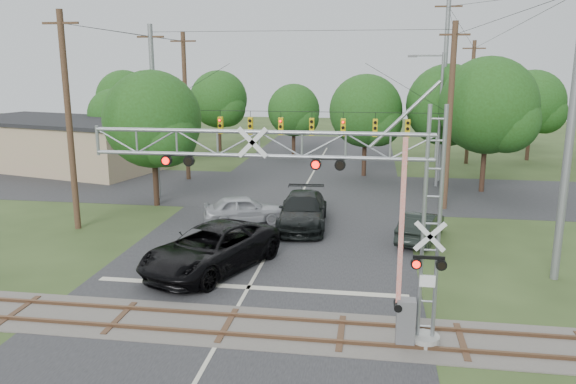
# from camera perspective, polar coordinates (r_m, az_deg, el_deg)

# --- Properties ---
(ground) EXTENTS (160.00, 160.00, 0.00)m
(ground) POSITION_cam_1_polar(r_m,az_deg,el_deg) (18.71, -7.82, -16.06)
(ground) COLOR #2D3D1C
(ground) RESTS_ON ground
(road_main) EXTENTS (14.00, 90.00, 0.02)m
(road_main) POSITION_cam_1_polar(r_m,az_deg,el_deg) (27.62, -2.00, -6.13)
(road_main) COLOR #242426
(road_main) RESTS_ON ground
(road_cross) EXTENTS (90.00, 12.00, 0.02)m
(road_cross) POSITION_cam_1_polar(r_m,az_deg,el_deg) (40.96, 1.58, 0.21)
(road_cross) COLOR #242426
(road_cross) RESTS_ON ground
(railroad_track) EXTENTS (90.00, 3.20, 0.17)m
(railroad_track) POSITION_cam_1_polar(r_m,az_deg,el_deg) (20.40, -6.21, -13.32)
(railroad_track) COLOR #554D49
(railroad_track) RESTS_ON ground
(crossing_gantry) EXTENTS (11.52, 1.00, 7.85)m
(crossing_gantry) POSITION_cam_1_polar(r_m,az_deg,el_deg) (17.85, 3.68, -0.66)
(crossing_gantry) COLOR gray
(crossing_gantry) RESTS_ON ground
(traffic_signal_span) EXTENTS (19.34, 0.36, 11.50)m
(traffic_signal_span) POSITION_cam_1_polar(r_m,az_deg,el_deg) (36.04, 2.21, 7.46)
(traffic_signal_span) COLOR gray
(traffic_signal_span) RESTS_ON ground
(pickup_black) EXTENTS (5.88, 7.90, 2.00)m
(pickup_black) POSITION_cam_1_polar(r_m,az_deg,el_deg) (25.31, -7.81, -5.70)
(pickup_black) COLOR black
(pickup_black) RESTS_ON ground
(car_dark) EXTENTS (2.96, 6.54, 1.86)m
(car_dark) POSITION_cam_1_polar(r_m,az_deg,el_deg) (31.67, 1.52, -1.89)
(car_dark) COLOR black
(car_dark) RESTS_ON ground
(sedan_silver) EXTENTS (5.01, 3.30, 1.59)m
(sedan_silver) POSITION_cam_1_polar(r_m,az_deg,el_deg) (32.63, -4.50, -1.73)
(sedan_silver) COLOR #9FA2A7
(sedan_silver) RESTS_ON ground
(suv_dark) EXTENTS (2.89, 4.90, 1.53)m
(suv_dark) POSITION_cam_1_polar(r_m,az_deg,el_deg) (30.01, 13.33, -3.41)
(suv_dark) COLOR black
(suv_dark) RESTS_ON ground
(commercial_building) EXTENTS (20.16, 13.68, 4.30)m
(commercial_building) POSITION_cam_1_polar(r_m,az_deg,el_deg) (53.55, -22.10, 4.62)
(commercial_building) COLOR tan
(commercial_building) RESTS_ON ground
(streetlight) EXTENTS (2.61, 0.27, 9.80)m
(streetlight) POSITION_cam_1_polar(r_m,az_deg,el_deg) (42.79, 14.94, 7.75)
(streetlight) COLOR gray
(streetlight) RESTS_ON ground
(utility_poles) EXTENTS (26.83, 29.17, 13.84)m
(utility_poles) POSITION_cam_1_polar(r_m,az_deg,el_deg) (38.38, 6.48, 8.63)
(utility_poles) COLOR #3C2C1C
(utility_poles) RESTS_ON ground
(treeline) EXTENTS (52.23, 29.70, 9.56)m
(treeline) POSITION_cam_1_polar(r_m,az_deg,el_deg) (48.28, 5.44, 8.62)
(treeline) COLOR #332117
(treeline) RESTS_ON ground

